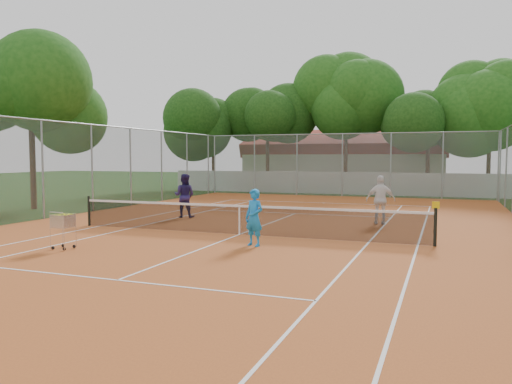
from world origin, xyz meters
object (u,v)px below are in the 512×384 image
(player_near, at_px, (254,218))
(player_far_right, at_px, (381,200))
(tennis_net, at_px, (239,220))
(player_far_left, at_px, (184,196))
(clubhouse, at_px, (346,161))
(ball_hopper, at_px, (63,230))

(player_near, bearing_deg, player_far_right, 83.90)
(tennis_net, bearing_deg, player_far_left, 138.67)
(clubhouse, bearing_deg, player_far_left, -94.24)
(player_far_right, relative_size, ball_hopper, 1.75)
(tennis_net, xyz_separation_m, player_far_left, (-3.90, 3.43, 0.41))
(clubhouse, bearing_deg, ball_hopper, -92.56)
(tennis_net, relative_size, player_near, 7.40)
(ball_hopper, bearing_deg, tennis_net, 67.14)
(clubhouse, bearing_deg, player_far_right, -76.53)
(tennis_net, bearing_deg, player_far_right, 46.96)
(player_far_left, relative_size, player_far_right, 0.99)
(player_near, distance_m, ball_hopper, 5.20)
(tennis_net, distance_m, player_far_left, 5.20)
(tennis_net, distance_m, player_near, 2.12)
(clubhouse, distance_m, player_far_left, 25.68)
(player_near, bearing_deg, player_far_left, 153.27)
(tennis_net, bearing_deg, ball_hopper, -130.66)
(player_far_left, bearing_deg, ball_hopper, 84.65)
(ball_hopper, bearing_deg, player_far_right, 65.91)
(tennis_net, xyz_separation_m, player_far_right, (3.94, 4.22, 0.42))
(tennis_net, distance_m, ball_hopper, 5.34)
(player_near, relative_size, player_far_left, 0.89)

